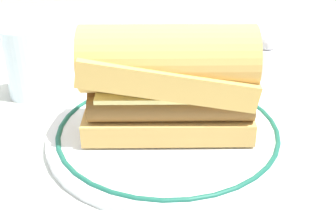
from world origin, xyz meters
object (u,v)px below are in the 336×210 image
object	(u,v)px
sausage_sandwich	(168,79)
drinking_glass	(26,67)
salt_shaker	(265,55)
plate	(168,132)

from	to	relation	value
sausage_sandwich	drinking_glass	xyz separation A→B (m)	(-0.15, 0.18, -0.04)
sausage_sandwich	drinking_glass	size ratio (longest dim) A/B	2.14
salt_shaker	drinking_glass	bearing A→B (deg)	170.06
plate	salt_shaker	size ratio (longest dim) A/B	4.01
drinking_glass	sausage_sandwich	bearing A→B (deg)	-50.33
sausage_sandwich	salt_shaker	xyz separation A→B (m)	(0.20, 0.11, -0.04)
drinking_glass	salt_shaker	xyz separation A→B (m)	(0.34, -0.06, -0.01)
plate	sausage_sandwich	bearing A→B (deg)	41.63
plate	drinking_glass	distance (m)	0.23
sausage_sandwich	drinking_glass	world-z (taller)	sausage_sandwich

